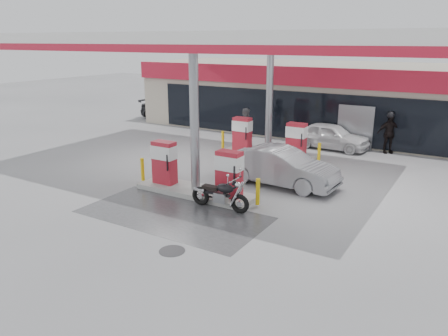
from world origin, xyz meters
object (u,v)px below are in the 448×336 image
at_px(parked_car_left, 171,110).
at_px(pump_island_far, 268,143).
at_px(sedan_white, 331,136).
at_px(pump_island_near, 196,175).
at_px(attendant, 246,126).
at_px(parked_motorcycle, 221,195).
at_px(hatchback_silver, 281,167).
at_px(parked_car_right, 433,137).
at_px(biker_walking, 389,134).

bearing_deg(parked_car_left, pump_island_far, -116.33).
xyz_separation_m(pump_island_far, sedan_white, (1.98, 3.20, -0.05)).
xyz_separation_m(pump_island_near, attendant, (-2.16, 7.84, 0.26)).
relative_size(pump_island_near, parked_car_left, 1.09).
height_order(parked_motorcycle, attendant, attendant).
relative_size(attendant, parked_car_left, 0.41).
bearing_deg(attendant, sedan_white, -85.98).
bearing_deg(hatchback_silver, parked_car_right, -20.88).
xyz_separation_m(pump_island_near, biker_walking, (4.67, 9.80, 0.26)).
bearing_deg(hatchback_silver, pump_island_near, 142.23).
distance_m(pump_island_far, parked_car_right, 8.82).
bearing_deg(parked_motorcycle, attendant, 112.00).
xyz_separation_m(hatchback_silver, biker_walking, (2.47, 7.27, 0.25)).
height_order(pump_island_far, parked_motorcycle, pump_island_far).
distance_m(parked_motorcycle, attendant, 9.41).
height_order(parked_motorcycle, hatchback_silver, hatchback_silver).
relative_size(sedan_white, attendant, 2.02).
bearing_deg(biker_walking, parked_motorcycle, -138.04).
height_order(pump_island_near, parked_car_right, pump_island_near).
bearing_deg(parked_car_right, parked_motorcycle, 154.96).
relative_size(pump_island_near, pump_island_far, 1.00).
bearing_deg(hatchback_silver, parked_car_left, 56.93).
distance_m(parked_motorcycle, parked_car_right, 13.71).
height_order(hatchback_silver, parked_car_right, hatchback_silver).
xyz_separation_m(pump_island_near, parked_motorcycle, (1.55, -0.79, -0.22)).
height_order(parked_motorcycle, parked_car_left, parked_car_left).
bearing_deg(attendant, biker_walking, -88.16).
bearing_deg(pump_island_near, sedan_white, 77.85).
relative_size(hatchback_silver, biker_walking, 2.26).
xyz_separation_m(pump_island_near, pump_island_far, (0.00, 6.00, 0.00)).
relative_size(sedan_white, hatchback_silver, 0.89).
relative_size(hatchback_silver, parked_car_right, 1.01).
bearing_deg(pump_island_near, attendant, 105.40).
height_order(pump_island_near, attendant, attendant).
bearing_deg(attendant, parked_car_right, -78.40).
xyz_separation_m(parked_car_right, biker_walking, (-1.79, -2.20, 0.36)).
distance_m(sedan_white, parked_car_left, 12.21).
relative_size(parked_car_left, parked_car_right, 1.08).
xyz_separation_m(sedan_white, parked_car_right, (4.48, 2.80, -0.06)).
bearing_deg(sedan_white, biker_walking, -74.23).
relative_size(pump_island_near, parked_car_right, 1.18).
xyz_separation_m(pump_island_near, hatchback_silver, (2.21, 2.53, 0.01)).
height_order(pump_island_near, pump_island_far, same).
bearing_deg(hatchback_silver, parked_motorcycle, 172.08).
xyz_separation_m(parked_motorcycle, biker_walking, (3.13, 10.59, 0.48)).
height_order(parked_car_right, biker_walking, biker_walking).
distance_m(parked_car_right, biker_walking, 2.86).
distance_m(parked_motorcycle, sedan_white, 10.01).
bearing_deg(pump_island_near, biker_walking, 64.50).
bearing_deg(parked_car_right, sedan_white, 117.98).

